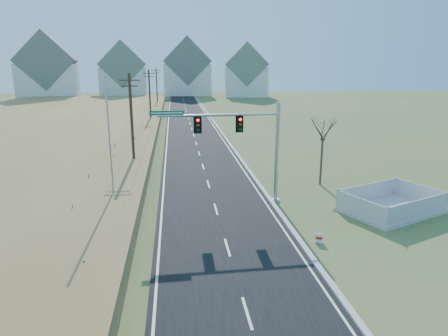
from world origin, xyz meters
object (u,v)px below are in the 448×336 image
Objects in this scene: traffic_signal_mast at (251,143)px; bare_tree at (323,128)px; open_sign at (319,238)px; fence_enclosure at (391,208)px; flagpole at (111,159)px.

traffic_signal_mast reaches higher than bare_tree.
open_sign is at bearing -110.60° from bare_tree.
traffic_signal_mast is 16.14× the size of open_sign.
bare_tree reaches higher than open_sign.
fence_enclosure is 7.83m from open_sign.
flagpole is at bearing 149.59° from fence_enclosure.
flagpole reaches higher than traffic_signal_mast.
flagpole reaches higher than fence_enclosure.
flagpole is at bearing -178.58° from traffic_signal_mast.
traffic_signal_mast is 8.61m from open_sign.
bare_tree is at bearing 14.56° from flagpole.
bare_tree reaches higher than fence_enclosure.
traffic_signal_mast is at bearing 2.50° from flagpole.
open_sign is 12.46m from bare_tree.
fence_enclosure is 1.28× the size of bare_tree.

